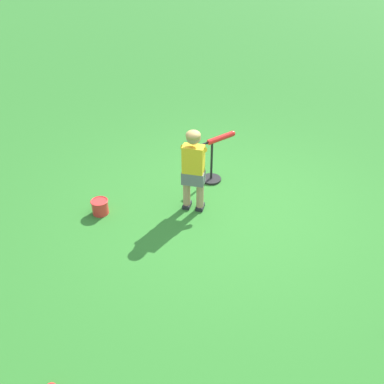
% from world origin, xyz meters
% --- Properties ---
extents(ground_plane, '(40.00, 40.00, 0.00)m').
position_xyz_m(ground_plane, '(0.00, 0.00, 0.00)').
color(ground_plane, '#2D7528').
extents(child_batter, '(0.65, 0.52, 1.08)m').
position_xyz_m(child_batter, '(0.44, -0.00, 0.65)').
color(child_batter, '#232328').
rests_on(child_batter, ground).
extents(batting_tee, '(0.28, 0.28, 0.62)m').
position_xyz_m(batting_tee, '(0.24, -0.67, 0.10)').
color(batting_tee, black).
rests_on(batting_tee, ground).
extents(toy_bucket, '(0.22, 0.22, 0.19)m').
position_xyz_m(toy_bucket, '(1.60, 0.18, 0.10)').
color(toy_bucket, red).
rests_on(toy_bucket, ground).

